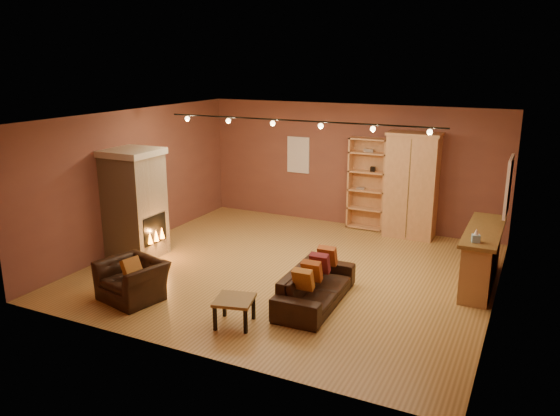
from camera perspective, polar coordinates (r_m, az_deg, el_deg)
The scene contains 16 objects.
floor at distance 10.11m, azimuth 1.12°, elevation -6.51°, with size 7.00×7.00×0.00m, color olive.
ceiling at distance 9.44m, azimuth 1.21°, elevation 9.48°, with size 7.00×7.00×0.00m, color brown.
back_wall at distance 12.64m, azimuth 7.37°, elevation 4.43°, with size 7.00×0.02×2.80m, color brown.
left_wall at distance 11.55m, azimuth -14.83°, elevation 3.02°, with size 0.02×6.50×2.80m, color brown.
right_wall at distance 8.86m, azimuth 22.19°, elevation -1.28°, with size 0.02×6.50×2.80m, color brown.
fireplace at distance 10.89m, azimuth -14.91°, elevation 0.45°, with size 1.01×0.98×2.12m.
back_window at distance 13.05m, azimuth 1.93°, elevation 5.56°, with size 0.56×0.04×0.86m, color white.
bookcase at distance 12.46m, azimuth 9.19°, elevation 2.61°, with size 0.85×0.33×2.08m.
armoire at distance 12.03m, azimuth 13.60°, elevation 2.33°, with size 1.12×0.64×2.28m.
bar_counter at distance 9.91m, azimuth 20.31°, elevation -4.79°, with size 0.57×2.10×1.01m.
tissue_box at distance 9.00m, azimuth 19.80°, elevation -2.82°, with size 0.16×0.16×0.23m.
right_window at distance 10.16m, azimuth 22.77°, elevation 2.13°, with size 0.05×0.90×1.00m, color white.
loveseat at distance 8.70m, azimuth 3.76°, elevation -7.50°, with size 0.63×1.94×0.79m.
armchair at distance 9.12m, azimuth -15.19°, elevation -6.65°, with size 1.10×0.84×0.85m.
coffee_table at distance 8.04m, azimuth -4.79°, elevation -9.81°, with size 0.66×0.66×0.41m.
track_rail at distance 9.63m, azimuth 1.71°, elevation 8.92°, with size 5.20×0.09×0.13m.
Camera 1 is at (3.92, -8.53, 3.75)m, focal length 35.00 mm.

